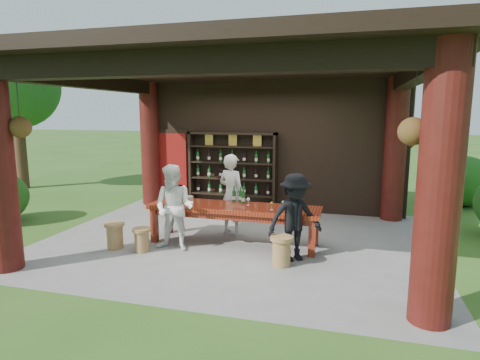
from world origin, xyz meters
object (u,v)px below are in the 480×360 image
(stool_far_left, at_px, (115,235))
(host, at_px, (232,194))
(tasting_table, at_px, (234,212))
(guest_woman, at_px, (174,208))
(wine_shelf, at_px, (232,171))
(stool_near_left, at_px, (142,239))
(stool_near_right, at_px, (281,250))
(guest_man, at_px, (295,218))
(napkin_basket, at_px, (186,200))

(stool_far_left, height_order, host, host)
(tasting_table, relative_size, guest_woman, 2.08)
(host, xyz_separation_m, guest_woman, (-0.73, -1.22, -0.05))
(wine_shelf, relative_size, stool_near_left, 5.26)
(stool_near_left, xyz_separation_m, host, (1.26, 1.49, 0.61))
(stool_near_right, height_order, guest_man, guest_man)
(wine_shelf, distance_m, tasting_table, 2.80)
(stool_near_right, distance_m, guest_woman, 2.12)
(guest_woman, bearing_deg, stool_near_right, -6.51)
(stool_near_left, relative_size, guest_man, 0.29)
(guest_woman, relative_size, guest_man, 1.05)
(host, distance_m, guest_woman, 1.42)
(wine_shelf, xyz_separation_m, napkin_basket, (-0.16, -2.69, -0.20))
(napkin_basket, bearing_deg, wine_shelf, 86.61)
(stool_near_left, height_order, stool_far_left, stool_far_left)
(stool_near_right, xyz_separation_m, guest_man, (0.17, 0.31, 0.49))
(stool_near_left, xyz_separation_m, guest_woman, (0.54, 0.27, 0.56))
(stool_near_right, xyz_separation_m, host, (-1.30, 1.50, 0.57))
(stool_near_left, bearing_deg, wine_shelf, 79.23)
(host, height_order, guest_woman, host)
(stool_near_left, height_order, napkin_basket, napkin_basket)
(stool_near_left, xyz_separation_m, guest_man, (2.74, 0.31, 0.52))
(stool_near_right, relative_size, napkin_basket, 1.92)
(stool_near_left, bearing_deg, tasting_table, 30.87)
(host, bearing_deg, guest_man, 162.45)
(stool_far_left, bearing_deg, host, 38.70)
(wine_shelf, height_order, guest_woman, wine_shelf)
(tasting_table, bearing_deg, stool_near_left, -149.13)
(stool_near_right, xyz_separation_m, stool_far_left, (-3.14, 0.03, -0.01))
(stool_near_left, distance_m, guest_man, 2.80)
(host, bearing_deg, napkin_basket, 62.08)
(wine_shelf, xyz_separation_m, guest_man, (2.06, -3.23, -0.27))
(stool_far_left, bearing_deg, tasting_table, 22.87)
(wine_shelf, relative_size, stool_far_left, 4.69)
(stool_near_left, relative_size, guest_woman, 0.28)
(stool_near_left, distance_m, guest_woman, 0.82)
(wine_shelf, bearing_deg, guest_man, -57.44)
(wine_shelf, bearing_deg, napkin_basket, -93.39)
(guest_woman, bearing_deg, host, 60.46)
(stool_far_left, bearing_deg, stool_near_left, -2.17)
(stool_far_left, relative_size, host, 0.29)
(guest_woman, bearing_deg, tasting_table, 34.38)
(guest_man, xyz_separation_m, napkin_basket, (-2.22, 0.54, 0.07))
(wine_shelf, height_order, napkin_basket, wine_shelf)
(host, relative_size, guest_woman, 1.06)
(guest_woman, bearing_deg, wine_shelf, 88.83)
(wine_shelf, bearing_deg, host, -73.86)
(stool_far_left, xyz_separation_m, napkin_basket, (1.08, 0.82, 0.56))
(tasting_table, bearing_deg, guest_woman, -146.82)
(host, distance_m, napkin_basket, 0.99)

